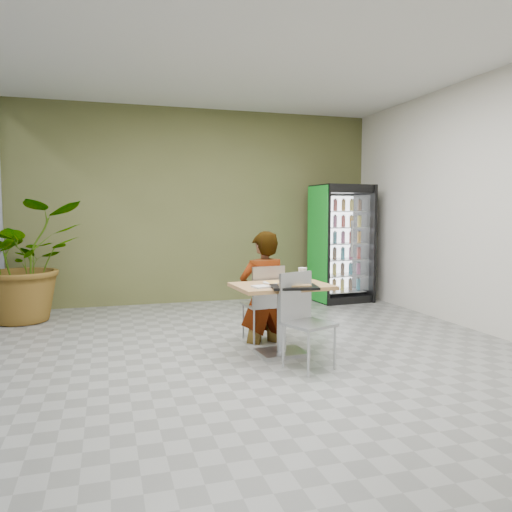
# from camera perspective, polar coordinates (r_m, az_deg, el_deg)

# --- Properties ---
(ground) EXTENTS (7.00, 7.00, 0.00)m
(ground) POSITION_cam_1_polar(r_m,az_deg,el_deg) (5.19, 0.66, -11.79)
(ground) COLOR gray
(ground) RESTS_ON ground
(room_envelope) EXTENTS (6.00, 7.00, 3.20)m
(room_envelope) POSITION_cam_1_polar(r_m,az_deg,el_deg) (4.97, 0.67, 6.16)
(room_envelope) COLOR silver
(room_envelope) RESTS_ON ground
(dining_table) EXTENTS (1.02, 0.75, 0.75)m
(dining_table) POSITION_cam_1_polar(r_m,az_deg,el_deg) (5.26, 2.94, -5.56)
(dining_table) COLOR #AD754A
(dining_table) RESTS_ON ground
(chair_far) EXTENTS (0.43, 0.44, 0.89)m
(chair_far) POSITION_cam_1_polar(r_m,az_deg,el_deg) (5.75, 1.06, -4.77)
(chair_far) COLOR #A8AAAC
(chair_far) RESTS_ON ground
(chair_near) EXTENTS (0.53, 0.53, 0.92)m
(chair_near) POSITION_cam_1_polar(r_m,az_deg,el_deg) (4.88, 5.30, -6.39)
(chair_near) COLOR #A8AAAC
(chair_near) RESTS_ON ground
(seated_woman) EXTENTS (0.62, 0.44, 1.59)m
(seated_woman) POSITION_cam_1_polar(r_m,az_deg,el_deg) (5.79, 0.84, -5.00)
(seated_woman) COLOR black
(seated_woman) RESTS_ON ground
(pizza_plate) EXTENTS (0.34, 0.29, 0.03)m
(pizza_plate) POSITION_cam_1_polar(r_m,az_deg,el_deg) (5.31, 2.11, -2.95)
(pizza_plate) COLOR silver
(pizza_plate) RESTS_ON dining_table
(soda_cup) EXTENTS (0.09, 0.09, 0.16)m
(soda_cup) POSITION_cam_1_polar(r_m,az_deg,el_deg) (5.32, 5.34, -2.25)
(soda_cup) COLOR silver
(soda_cup) RESTS_ON dining_table
(napkin_stack) EXTENTS (0.18, 0.18, 0.02)m
(napkin_stack) POSITION_cam_1_polar(r_m,az_deg,el_deg) (4.99, 0.55, -3.53)
(napkin_stack) COLOR silver
(napkin_stack) RESTS_ON dining_table
(cafeteria_tray) EXTENTS (0.51, 0.41, 0.03)m
(cafeteria_tray) POSITION_cam_1_polar(r_m,az_deg,el_deg) (4.96, 4.39, -3.55)
(cafeteria_tray) COLOR black
(cafeteria_tray) RESTS_ON dining_table
(beverage_fridge) EXTENTS (0.95, 0.76, 1.96)m
(beverage_fridge) POSITION_cam_1_polar(r_m,az_deg,el_deg) (8.52, 9.74, 1.42)
(beverage_fridge) COLOR black
(beverage_fridge) RESTS_ON ground
(potted_plant) EXTENTS (1.90, 1.80, 1.67)m
(potted_plant) POSITION_cam_1_polar(r_m,az_deg,el_deg) (7.56, -24.94, -0.52)
(potted_plant) COLOR #2A6B2E
(potted_plant) RESTS_ON ground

